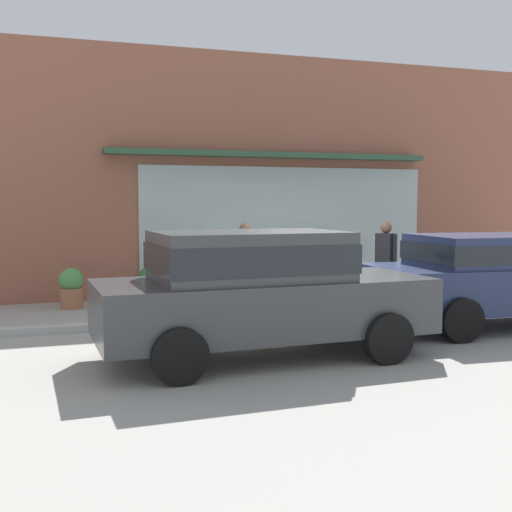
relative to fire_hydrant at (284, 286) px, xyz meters
name	(u,v)px	position (x,y,z in m)	size (l,w,h in m)	color
ground_plane	(325,314)	(0.54, -0.68, -0.46)	(60.00, 60.00, 0.00)	#9E9B93
curb_strip	(329,313)	(0.54, -0.88, -0.40)	(14.00, 0.24, 0.12)	#B2B2AD
storefront	(268,178)	(0.55, 2.51, 2.15)	(14.00, 0.81, 5.33)	#935642
fire_hydrant	(284,286)	(0.00, 0.00, 0.00)	(0.42, 0.39, 0.92)	#B2B2B7
pedestrian_with_handbag	(246,260)	(-0.65, 0.38, 0.50)	(0.50, 0.47, 1.66)	#333847
pedestrian_passerby	(386,257)	(2.02, -0.27, 0.52)	(0.32, 0.44, 1.68)	#333847
parked_car_navy	(502,274)	(2.85, -2.61, 0.42)	(4.63, 2.27, 1.53)	navy
parked_car_dark_gray	(258,287)	(-1.66, -3.41, 0.49)	(4.43, 2.04, 1.68)	#383A3D
potted_plant_near_hydrant	(187,276)	(-1.55, 1.57, 0.08)	(0.37, 0.37, 1.13)	#33473D
potted_plant_corner_tall	(71,288)	(-3.84, 1.48, -0.05)	(0.46, 0.46, 0.79)	#9E6042
potted_plant_trailing_edge	(286,271)	(0.66, 1.62, 0.11)	(0.37, 0.37, 1.20)	#9E6042
potted_plant_window_center	(147,283)	(-2.34, 1.77, -0.07)	(0.34, 0.34, 0.72)	#9E6042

